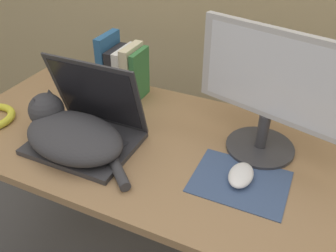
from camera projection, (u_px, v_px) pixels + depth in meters
The scene contains 7 objects.
desk at pixel (161, 161), 1.21m from camera, with size 1.46×0.67×0.74m.
laptop at pixel (88, 128), 1.15m from camera, with size 0.33×0.26×0.27m.
cat at pixel (70, 133), 1.12m from camera, with size 0.46×0.27×0.14m.
external_monitor at pixel (270, 90), 1.02m from camera, with size 0.45×0.22×0.39m.
mousepad at pixel (240, 182), 1.01m from camera, with size 0.27×0.21×0.00m.
computer_mouse at pixel (241, 175), 1.01m from camera, with size 0.07×0.11×0.03m.
book_row at pixel (123, 70), 1.37m from camera, with size 0.16×0.14×0.24m.
Camera 1 is at (0.41, -0.50, 1.44)m, focal length 38.00 mm.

